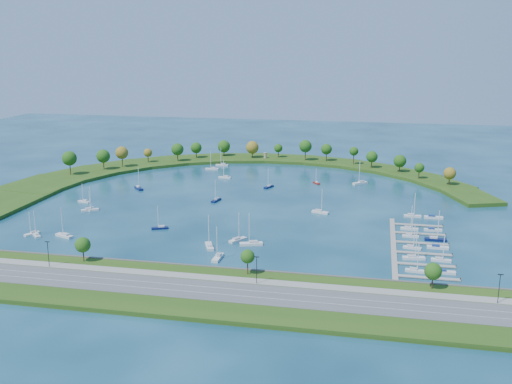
% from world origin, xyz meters
% --- Properties ---
extents(ground, '(700.00, 700.00, 0.00)m').
position_xyz_m(ground, '(0.00, 0.00, 0.00)').
color(ground, '#07293E').
rests_on(ground, ground).
extents(south_shoreline, '(420.00, 43.10, 11.60)m').
position_xyz_m(south_shoreline, '(0.03, -122.88, 1.00)').
color(south_shoreline, '#274813').
rests_on(south_shoreline, ground).
extents(breakwater, '(286.74, 247.64, 2.00)m').
position_xyz_m(breakwater, '(-46.33, 48.72, 0.99)').
color(breakwater, '#274813').
rests_on(breakwater, ground).
extents(breakwater_trees, '(241.89, 93.17, 15.25)m').
position_xyz_m(breakwater_trees, '(-23.89, 86.47, 10.38)').
color(breakwater_trees, '#382314').
rests_on(breakwater_trees, breakwater).
extents(harbor_tower, '(2.60, 2.60, 4.11)m').
position_xyz_m(harbor_tower, '(-10.50, 113.56, 4.11)').
color(harbor_tower, gray).
rests_on(harbor_tower, breakwater).
extents(dock_system, '(24.28, 82.00, 1.60)m').
position_xyz_m(dock_system, '(85.30, -61.00, 0.35)').
color(dock_system, gray).
rests_on(dock_system, ground).
extents(moored_boat_0, '(5.11, 6.16, 9.28)m').
position_xyz_m(moored_boat_0, '(33.81, 48.58, 0.84)').
color(moored_boat_0, maroon).
rests_on(moored_boat_0, ground).
extents(moored_boat_1, '(9.48, 5.78, 13.49)m').
position_xyz_m(moored_boat_1, '(-64.99, -76.99, 0.95)').
color(moored_boat_1, silver).
rests_on(moored_boat_1, ground).
extents(moored_boat_2, '(6.96, 8.64, 12.90)m').
position_xyz_m(moored_boat_2, '(11.74, -66.91, 0.93)').
color(moored_boat_2, silver).
rests_on(moored_boat_2, ground).
extents(moored_boat_3, '(7.37, 3.50, 10.44)m').
position_xyz_m(moored_boat_3, '(-84.51, -20.89, 0.87)').
color(moored_boat_3, silver).
rests_on(moored_boat_3, ground).
extents(moored_boat_4, '(7.94, 5.02, 11.34)m').
position_xyz_m(moored_boat_4, '(-27.58, -57.32, 0.89)').
color(moored_boat_4, '#0A1342').
rests_on(moored_boat_4, ground).
extents(moored_boat_5, '(3.13, 7.10, 10.09)m').
position_xyz_m(moored_boat_5, '(-74.20, -33.91, 0.86)').
color(moored_boat_5, silver).
rests_on(moored_boat_5, ground).
extents(moored_boat_6, '(10.14, 5.46, 14.36)m').
position_xyz_m(moored_boat_6, '(18.66, -70.92, 0.98)').
color(moored_boat_6, silver).
rests_on(moored_boat_6, ground).
extents(moored_boat_7, '(7.82, 8.39, 13.19)m').
position_xyz_m(moored_boat_7, '(-67.25, 13.16, 0.94)').
color(moored_boat_7, '#0A1342').
rests_on(moored_boat_7, ground).
extents(moored_boat_8, '(8.53, 6.68, 12.64)m').
position_xyz_m(moored_boat_8, '(-73.66, -35.88, 0.93)').
color(moored_boat_8, silver).
rests_on(moored_boat_8, ground).
extents(moored_boat_9, '(8.97, 3.30, 12.90)m').
position_xyz_m(moored_boat_9, '(-40.04, 75.19, 0.93)').
color(moored_boat_9, silver).
rests_on(moored_boat_9, ground).
extents(moored_boat_10, '(8.10, 2.51, 11.81)m').
position_xyz_m(moored_boat_10, '(-24.95, 51.74, 0.90)').
color(moored_boat_10, silver).
rests_on(moored_boat_10, ground).
extents(moored_boat_11, '(7.07, 7.15, 11.55)m').
position_xyz_m(moored_boat_11, '(-77.92, -78.42, 0.89)').
color(moored_boat_11, silver).
rests_on(moored_boat_11, ground).
extents(moored_boat_12, '(5.16, 8.09, 11.56)m').
position_xyz_m(moored_boat_12, '(7.12, 32.48, 0.89)').
color(moored_boat_12, '#0A1342').
rests_on(moored_boat_12, ground).
extents(moored_boat_13, '(3.93, 8.46, 12.00)m').
position_xyz_m(moored_boat_13, '(-15.34, -3.84, 0.91)').
color(moored_boat_13, '#0A1342').
rests_on(moored_boat_13, ground).
extents(moored_boat_14, '(9.10, 5.08, 12.90)m').
position_xyz_m(moored_boat_14, '(42.51, -15.93, 0.93)').
color(moored_boat_14, silver).
rests_on(moored_boat_14, ground).
extents(moored_boat_15, '(8.92, 3.34, 12.81)m').
position_xyz_m(moored_boat_15, '(-36.70, 89.42, 0.93)').
color(moored_boat_15, silver).
rests_on(moored_boat_15, ground).
extents(moored_boat_16, '(6.32, 9.92, 14.17)m').
position_xyz_m(moored_boat_16, '(2.02, -77.64, 0.98)').
color(moored_boat_16, silver).
rests_on(moored_boat_16, ground).
extents(moored_boat_17, '(9.14, 8.38, 14.27)m').
position_xyz_m(moored_boat_17, '(60.08, 52.99, 0.98)').
color(moored_boat_17, silver).
rests_on(moored_boat_17, ground).
extents(moored_boat_18, '(5.14, 7.31, 10.59)m').
position_xyz_m(moored_boat_18, '(-80.85, -76.89, 0.87)').
color(moored_boat_18, silver).
rests_on(moored_boat_18, ground).
extents(moored_boat_19, '(2.76, 9.36, 13.70)m').
position_xyz_m(moored_boat_19, '(9.05, -89.90, 0.96)').
color(moored_boat_19, silver).
rests_on(moored_boat_19, ground).
extents(docked_boat_0, '(7.84, 2.87, 11.28)m').
position_xyz_m(docked_boat_0, '(85.53, -88.32, 0.89)').
color(docked_boat_0, silver).
rests_on(docked_boat_0, ground).
extents(docked_boat_1, '(8.23, 2.43, 1.67)m').
position_xyz_m(docked_boat_1, '(95.98, -87.58, 0.61)').
color(docked_boat_1, silver).
rests_on(docked_boat_1, ground).
extents(docked_boat_2, '(9.07, 3.63, 12.96)m').
position_xyz_m(docked_boat_2, '(85.51, -74.48, 0.94)').
color(docked_boat_2, silver).
rests_on(docked_boat_2, ground).
extents(docked_boat_3, '(7.88, 2.74, 11.38)m').
position_xyz_m(docked_boat_3, '(96.03, -74.64, 0.89)').
color(docked_boat_3, silver).
rests_on(docked_boat_3, ground).
extents(docked_boat_4, '(7.72, 3.29, 11.00)m').
position_xyz_m(docked_boat_4, '(85.53, -61.82, 0.88)').
color(docked_boat_4, silver).
rests_on(docked_boat_4, ground).
extents(docked_boat_5, '(8.84, 2.58, 1.80)m').
position_xyz_m(docked_boat_5, '(95.97, -59.46, 0.66)').
color(docked_boat_5, silver).
rests_on(docked_boat_5, ground).
extents(docked_boat_6, '(7.23, 2.19, 10.56)m').
position_xyz_m(docked_boat_6, '(85.54, -46.12, 0.87)').
color(docked_boat_6, silver).
rests_on(docked_boat_6, ground).
extents(docked_boat_7, '(9.41, 2.82, 13.75)m').
position_xyz_m(docked_boat_7, '(96.00, -48.97, 0.96)').
color(docked_boat_7, '#0A1342').
rests_on(docked_boat_7, ground).
extents(docked_boat_8, '(8.11, 2.60, 11.79)m').
position_xyz_m(docked_boat_8, '(85.52, -35.31, 0.90)').
color(docked_boat_8, silver).
rests_on(docked_boat_8, ground).
extents(docked_boat_9, '(8.19, 2.61, 1.65)m').
position_xyz_m(docked_boat_9, '(95.98, -34.87, 0.61)').
color(docked_boat_9, silver).
rests_on(docked_boat_9, ground).
extents(docked_boat_10, '(8.41, 2.36, 12.36)m').
position_xyz_m(docked_boat_10, '(87.91, -13.60, 0.92)').
color(docked_boat_10, silver).
rests_on(docked_boat_10, ground).
extents(docked_boat_11, '(9.09, 2.65, 1.85)m').
position_xyz_m(docked_boat_11, '(97.87, -14.16, 0.68)').
color(docked_boat_11, silver).
rests_on(docked_boat_11, ground).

